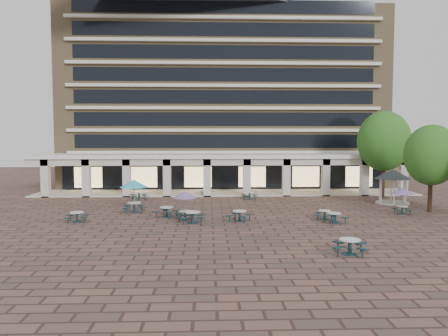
{
  "coord_description": "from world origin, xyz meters",
  "views": [
    {
      "loc": [
        -1.96,
        -33.65,
        6.23
      ],
      "look_at": [
        -0.65,
        3.0,
        3.67
      ],
      "focal_mm": 35.0,
      "sensor_mm": 36.0,
      "label": 1
    }
  ],
  "objects_px": {
    "picnic_table_4": "(134,185)",
    "planter_left": "(207,191)",
    "planter_right": "(250,191)",
    "picnic_table_0": "(77,216)",
    "picnic_table_2": "(350,245)",
    "gazebo": "(393,178)"
  },
  "relations": [
    {
      "from": "picnic_table_4",
      "to": "planter_left",
      "type": "xyz_separation_m",
      "value": [
        6.0,
        10.36,
        -1.81
      ]
    },
    {
      "from": "planter_right",
      "to": "picnic_table_4",
      "type": "bearing_deg",
      "value": -135.87
    },
    {
      "from": "picnic_table_0",
      "to": "planter_left",
      "type": "relative_size",
      "value": 1.25
    },
    {
      "from": "picnic_table_4",
      "to": "planter_left",
      "type": "height_order",
      "value": "picnic_table_4"
    },
    {
      "from": "picnic_table_2",
      "to": "gazebo",
      "type": "height_order",
      "value": "gazebo"
    },
    {
      "from": "picnic_table_2",
      "to": "picnic_table_0",
      "type": "bearing_deg",
      "value": 166.56
    },
    {
      "from": "picnic_table_4",
      "to": "picnic_table_0",
      "type": "bearing_deg",
      "value": -141.2
    },
    {
      "from": "picnic_table_0",
      "to": "gazebo",
      "type": "relative_size",
      "value": 0.54
    },
    {
      "from": "picnic_table_0",
      "to": "planter_right",
      "type": "distance_m",
      "value": 20.19
    },
    {
      "from": "picnic_table_0",
      "to": "picnic_table_2",
      "type": "relative_size",
      "value": 0.86
    },
    {
      "from": "picnic_table_2",
      "to": "gazebo",
      "type": "xyz_separation_m",
      "value": [
        9.87,
        17.66,
        1.93
      ]
    },
    {
      "from": "planter_left",
      "to": "planter_right",
      "type": "distance_m",
      "value": 4.68
    },
    {
      "from": "gazebo",
      "to": "picnic_table_2",
      "type": "bearing_deg",
      "value": -119.19
    },
    {
      "from": "picnic_table_0",
      "to": "planter_left",
      "type": "distance_m",
      "value": 17.22
    },
    {
      "from": "picnic_table_4",
      "to": "planter_left",
      "type": "relative_size",
      "value": 1.82
    },
    {
      "from": "picnic_table_0",
      "to": "picnic_table_2",
      "type": "bearing_deg",
      "value": -38.7
    },
    {
      "from": "gazebo",
      "to": "planter_right",
      "type": "xyz_separation_m",
      "value": [
        -12.9,
        6.24,
        -1.9
      ]
    },
    {
      "from": "picnic_table_0",
      "to": "picnic_table_4",
      "type": "height_order",
      "value": "picnic_table_4"
    },
    {
      "from": "picnic_table_2",
      "to": "picnic_table_4",
      "type": "height_order",
      "value": "picnic_table_4"
    },
    {
      "from": "picnic_table_4",
      "to": "planter_right",
      "type": "height_order",
      "value": "picnic_table_4"
    },
    {
      "from": "planter_right",
      "to": "gazebo",
      "type": "bearing_deg",
      "value": -25.82
    },
    {
      "from": "gazebo",
      "to": "picnic_table_4",
      "type": "bearing_deg",
      "value": -170.08
    }
  ]
}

